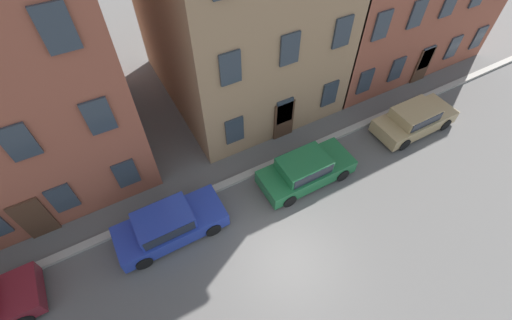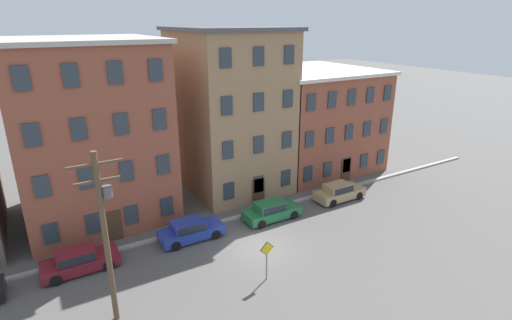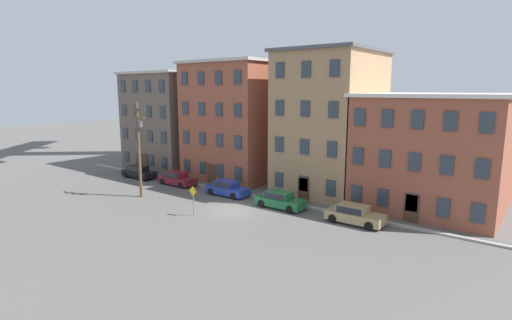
# 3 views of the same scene
# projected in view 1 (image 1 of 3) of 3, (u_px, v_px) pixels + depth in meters

# --- Properties ---
(ground_plane) EXTENTS (200.00, 200.00, 0.00)m
(ground_plane) POSITION_uv_depth(u_px,v_px,m) (289.00, 260.00, 13.49)
(ground_plane) COLOR #565451
(kerb_strip) EXTENTS (56.00, 0.36, 0.16)m
(kerb_strip) POSITION_uv_depth(u_px,v_px,m) (237.00, 179.00, 15.95)
(kerb_strip) COLOR #9E998E
(kerb_strip) RESTS_ON ground_plane
(car_blue) EXTENTS (4.40, 1.92, 1.43)m
(car_blue) POSITION_uv_depth(u_px,v_px,m) (168.00, 224.00, 13.68)
(car_blue) COLOR #233899
(car_blue) RESTS_ON ground_plane
(car_green) EXTENTS (4.40, 1.92, 1.43)m
(car_green) POSITION_uv_depth(u_px,v_px,m) (305.00, 169.00, 15.47)
(car_green) COLOR #1E6638
(car_green) RESTS_ON ground_plane
(car_tan) EXTENTS (4.40, 1.92, 1.43)m
(car_tan) POSITION_uv_depth(u_px,v_px,m) (414.00, 118.00, 17.60)
(car_tan) COLOR tan
(car_tan) RESTS_ON ground_plane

